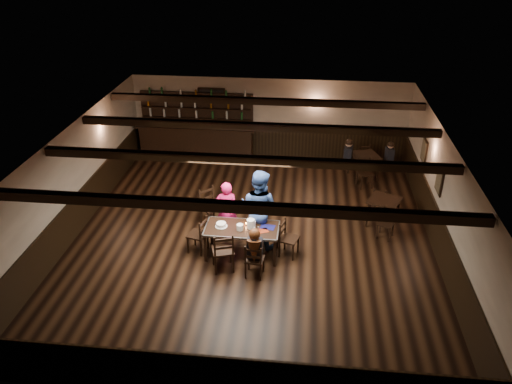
# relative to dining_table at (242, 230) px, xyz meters

# --- Properties ---
(ground) EXTENTS (10.00, 10.00, 0.00)m
(ground) POSITION_rel_dining_table_xyz_m (0.16, 0.79, -0.68)
(ground) COLOR black
(ground) RESTS_ON ground
(room_shell) EXTENTS (9.02, 10.02, 2.71)m
(room_shell) POSITION_rel_dining_table_xyz_m (0.17, 0.82, 1.06)
(room_shell) COLOR beige
(room_shell) RESTS_ON ground
(dining_table) EXTENTS (1.75, 0.89, 0.75)m
(dining_table) POSITION_rel_dining_table_xyz_m (0.00, 0.00, 0.00)
(dining_table) COLOR black
(dining_table) RESTS_ON ground
(chair_near_left) EXTENTS (0.59, 0.57, 1.01)m
(chair_near_left) POSITION_rel_dining_table_xyz_m (-0.33, -0.69, -0.09)
(chair_near_left) COLOR black
(chair_near_left) RESTS_ON ground
(chair_near_right) EXTENTS (0.44, 0.42, 0.86)m
(chair_near_right) POSITION_rel_dining_table_xyz_m (0.38, -0.84, -0.18)
(chair_near_right) COLOR black
(chair_near_right) RESTS_ON ground
(chair_end_left) EXTENTS (0.51, 0.52, 0.92)m
(chair_end_left) POSITION_rel_dining_table_xyz_m (-1.01, 0.02, -0.14)
(chair_end_left) COLOR black
(chair_end_left) RESTS_ON ground
(chair_end_right) EXTENTS (0.51, 0.53, 0.91)m
(chair_end_right) POSITION_rel_dining_table_xyz_m (1.04, 0.13, -0.15)
(chair_end_right) COLOR black
(chair_end_right) RESTS_ON ground
(chair_far_pushed) EXTENTS (0.66, 0.66, 1.02)m
(chair_far_pushed) POSITION_rel_dining_table_xyz_m (-1.05, 1.33, -0.09)
(chair_far_pushed) COLOR black
(chair_far_pushed) RESTS_ON ground
(woman_pink) EXTENTS (0.62, 0.45, 1.56)m
(woman_pink) POSITION_rel_dining_table_xyz_m (-0.47, 0.70, 0.10)
(woman_pink) COLOR #D91978
(woman_pink) RESTS_ON ground
(man_blue) EXTENTS (1.18, 1.05, 1.99)m
(man_blue) POSITION_rel_dining_table_xyz_m (0.35, 0.52, 0.31)
(man_blue) COLOR navy
(man_blue) RESTS_ON ground
(seated_person) EXTENTS (0.33, 0.50, 0.81)m
(seated_person) POSITION_rel_dining_table_xyz_m (0.39, -0.79, 0.14)
(seated_person) COLOR black
(seated_person) RESTS_ON ground
(cake) EXTENTS (0.29, 0.29, 0.09)m
(cake) POSITION_rel_dining_table_xyz_m (-0.49, 0.01, 0.11)
(cake) COLOR white
(cake) RESTS_ON dining_table
(plate_stack_a) EXTENTS (0.15, 0.15, 0.14)m
(plate_stack_a) POSITION_rel_dining_table_xyz_m (-0.03, -0.09, 0.14)
(plate_stack_a) COLOR white
(plate_stack_a) RESTS_ON dining_table
(plate_stack_b) EXTENTS (0.19, 0.19, 0.22)m
(plate_stack_b) POSITION_rel_dining_table_xyz_m (0.21, 0.03, 0.18)
(plate_stack_b) COLOR white
(plate_stack_b) RESTS_ON dining_table
(tea_light) EXTENTS (0.05, 0.05, 0.06)m
(tea_light) POSITION_rel_dining_table_xyz_m (0.08, 0.14, 0.09)
(tea_light) COLOR #A5A8AD
(tea_light) RESTS_ON dining_table
(salt_shaker) EXTENTS (0.04, 0.04, 0.09)m
(salt_shaker) POSITION_rel_dining_table_xyz_m (0.31, -0.08, 0.11)
(salt_shaker) COLOR silver
(salt_shaker) RESTS_ON dining_table
(pepper_shaker) EXTENTS (0.04, 0.04, 0.10)m
(pepper_shaker) POSITION_rel_dining_table_xyz_m (0.39, -0.07, 0.12)
(pepper_shaker) COLOR #A5A8AD
(pepper_shaker) RESTS_ON dining_table
(drink_glass) EXTENTS (0.08, 0.08, 0.12)m
(drink_glass) POSITION_rel_dining_table_xyz_m (0.27, 0.12, 0.13)
(drink_glass) COLOR silver
(drink_glass) RESTS_ON dining_table
(menu_red) EXTENTS (0.34, 0.30, 0.00)m
(menu_red) POSITION_rel_dining_table_xyz_m (0.48, -0.08, 0.07)
(menu_red) COLOR maroon
(menu_red) RESTS_ON dining_table
(menu_blue) EXTENTS (0.37, 0.29, 0.00)m
(menu_blue) POSITION_rel_dining_table_xyz_m (0.60, 0.10, 0.07)
(menu_blue) COLOR #0F0F4C
(menu_blue) RESTS_ON dining_table
(bar_counter) EXTENTS (3.93, 0.70, 2.20)m
(bar_counter) POSITION_rel_dining_table_xyz_m (-2.24, 5.50, 0.04)
(bar_counter) COLOR black
(bar_counter) RESTS_ON ground
(back_table_a) EXTENTS (0.99, 0.99, 0.75)m
(back_table_a) POSITION_rel_dining_table_xyz_m (3.48, 1.74, -0.04)
(back_table_a) COLOR black
(back_table_a) RESTS_ON ground
(back_table_b) EXTENTS (1.05, 1.05, 0.75)m
(back_table_b) POSITION_rel_dining_table_xyz_m (3.21, 4.55, -0.03)
(back_table_b) COLOR black
(back_table_b) RESTS_ON ground
(bg_patron_left) EXTENTS (0.30, 0.42, 0.81)m
(bg_patron_left) POSITION_rel_dining_table_xyz_m (2.70, 4.48, 0.19)
(bg_patron_left) COLOR black
(bg_patron_left) RESTS_ON ground
(bg_patron_right) EXTENTS (0.25, 0.37, 0.70)m
(bg_patron_right) POSITION_rel_dining_table_xyz_m (3.98, 4.67, 0.13)
(bg_patron_right) COLOR black
(bg_patron_right) RESTS_ON ground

